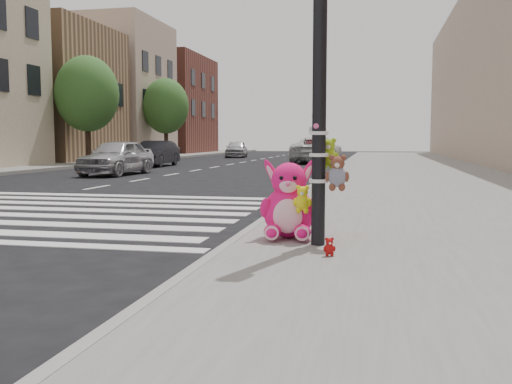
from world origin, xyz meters
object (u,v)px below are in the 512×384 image
(signal_pole, at_px, (321,100))
(car_dark_far, at_px, (156,154))
(red_teddy, at_px, (329,247))
(car_silver_far, at_px, (117,157))
(pink_bunny, at_px, (289,205))
(car_white_near, at_px, (317,150))

(signal_pole, xyz_separation_m, car_dark_far, (-10.27, 20.42, -1.17))
(red_teddy, bearing_deg, signal_pole, 86.81)
(red_teddy, relative_size, car_silver_far, 0.05)
(signal_pole, xyz_separation_m, pink_bunny, (-0.43, 0.36, -1.27))
(red_teddy, bearing_deg, car_dark_far, 99.04)
(car_dark_far, bearing_deg, signal_pole, -65.65)
(pink_bunny, height_order, car_silver_far, car_silver_far)
(car_white_near, bearing_deg, pink_bunny, 96.73)
(signal_pole, xyz_separation_m, car_white_near, (-2.74, 26.11, -1.07))
(signal_pole, distance_m, car_white_near, 26.27)
(pink_bunny, distance_m, car_dark_far, 22.35)
(signal_pole, xyz_separation_m, car_silver_far, (-9.12, 13.64, -1.13))
(red_teddy, bearing_deg, car_white_near, 78.88)
(car_silver_far, distance_m, car_white_near, 14.00)
(signal_pole, distance_m, car_dark_far, 22.89)
(pink_bunny, height_order, red_teddy, pink_bunny)
(signal_pole, height_order, pink_bunny, signal_pole)
(red_teddy, distance_m, car_white_near, 26.91)
(red_teddy, xyz_separation_m, car_white_near, (-2.91, 26.75, 0.50))
(red_teddy, bearing_deg, pink_bunny, 103.06)
(red_teddy, relative_size, car_white_near, 0.04)
(car_silver_far, bearing_deg, signal_pole, -54.51)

